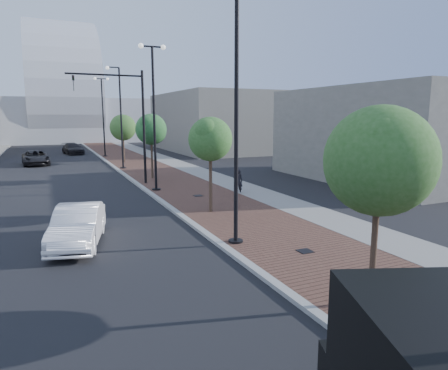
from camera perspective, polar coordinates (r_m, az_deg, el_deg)
name	(u,v)px	position (r m, az deg, el deg)	size (l,w,h in m)	color
sidewalk	(140,161)	(44.58, -11.85, 3.41)	(7.00, 140.00, 0.12)	#4C2D23
concrete_strip	(164,160)	(45.23, -8.50, 3.61)	(2.40, 140.00, 0.13)	slate
curb	(107,162)	(43.98, -16.31, 3.15)	(0.30, 140.00, 0.14)	gray
white_sedan	(78,226)	(16.40, -20.13, -5.46)	(1.60, 4.58, 1.51)	white
dark_car_mid	(36,158)	(44.68, -25.27, 3.55)	(2.41, 5.24, 1.46)	black
dark_car_far	(73,149)	(55.27, -20.75, 4.86)	(1.94, 4.76, 1.38)	black
pedestrian	(238,182)	(25.21, 2.01, 0.48)	(0.59, 0.39, 1.61)	black
streetlight_1	(233,132)	(14.76, 1.36, 7.62)	(1.44, 0.56, 9.21)	black
streetlight_2	(154,117)	(26.13, -9.93, 9.51)	(1.72, 0.56, 9.28)	black
streetlight_3	(120,122)	(37.86, -14.61, 8.69)	(1.44, 0.56, 9.21)	black
streetlight_4	(103,116)	(49.74, -16.85, 9.35)	(1.72, 0.56, 9.28)	black
traffic_mast	(131,115)	(28.86, -13.19, 9.75)	(5.09, 0.20, 8.00)	black
tree_0	(380,161)	(10.55, 21.39, 3.18)	(2.73, 2.73, 5.19)	#382619
tree_1	(211,139)	(19.85, -1.87, 6.52)	(2.26, 2.18, 4.87)	#382619
tree_2	(152,130)	(31.28, -10.29, 7.79)	(2.41, 2.37, 5.07)	#382619
tree_3	(123,128)	(43.02, -14.17, 7.94)	(2.69, 2.69, 5.04)	#382619
convention_center	(64,110)	(88.41, -21.92, 9.89)	(50.00, 30.00, 50.00)	#ADB0B7
commercial_block_ne	(211,122)	(57.63, -1.81, 8.96)	(12.00, 22.00, 8.00)	slate
commercial_block_e	(383,134)	(33.38, 21.70, 6.75)	(10.00, 16.00, 7.00)	#605E56
utility_cover_1	(305,251)	(14.80, 11.48, -9.22)	(0.50, 0.50, 0.02)	black
utility_cover_2	(198,196)	(24.27, -3.72, -1.53)	(0.50, 0.50, 0.02)	black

